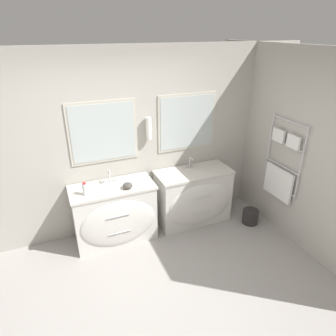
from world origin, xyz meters
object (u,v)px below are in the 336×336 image
at_px(vanity_left, 115,214).
at_px(amenity_bowl, 128,186).
at_px(toiletry_bottle, 85,189).
at_px(waste_bin, 250,216).
at_px(vanity_right, 194,197).

xyz_separation_m(vanity_left, amenity_bowl, (0.18, -0.10, 0.46)).
distance_m(toiletry_bottle, waste_bin, 2.54).
height_order(vanity_right, waste_bin, vanity_right).
relative_size(vanity_left, toiletry_bottle, 6.44).
xyz_separation_m(vanity_right, waste_bin, (0.80, -0.40, -0.31)).
distance_m(amenity_bowl, waste_bin, 2.02).
relative_size(vanity_left, amenity_bowl, 8.57).
distance_m(vanity_left, vanity_right, 1.23).
bearing_deg(vanity_left, toiletry_bottle, -171.58).
bearing_deg(amenity_bowl, vanity_right, 5.30).
height_order(amenity_bowl, waste_bin, amenity_bowl).
bearing_deg(vanity_right, vanity_left, 180.00).
bearing_deg(vanity_right, amenity_bowl, -174.70).
bearing_deg(amenity_bowl, waste_bin, -9.39).
bearing_deg(vanity_left, vanity_right, 0.00).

